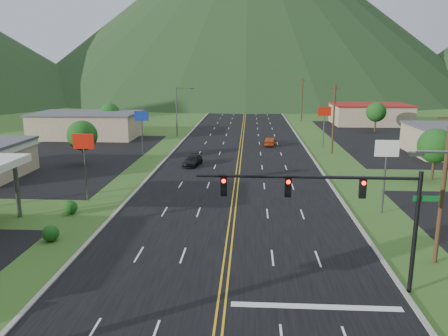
# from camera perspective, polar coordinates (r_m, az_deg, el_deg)

# --- Properties ---
(traffic_signal) EXTENTS (13.10, 0.43, 7.00)m
(traffic_signal) POSITION_cam_1_polar(r_m,az_deg,el_deg) (24.62, 15.26, -4.08)
(traffic_signal) COLOR black
(traffic_signal) RESTS_ON ground
(streetlight_west) EXTENTS (3.28, 0.25, 9.00)m
(streetlight_west) POSITION_cam_1_polar(r_m,az_deg,el_deg) (80.44, -6.00, 7.79)
(streetlight_west) COLOR #59595E
(streetlight_west) RESTS_ON ground
(building_west_far) EXTENTS (18.40, 11.40, 4.50)m
(building_west_far) POSITION_cam_1_polar(r_m,az_deg,el_deg) (83.07, -17.41, 5.41)
(building_west_far) COLOR #CBB78D
(building_west_far) RESTS_ON ground
(building_east_far) EXTENTS (16.40, 12.40, 4.50)m
(building_east_far) POSITION_cam_1_polar(r_m,az_deg,el_deg) (103.06, 18.49, 6.69)
(building_east_far) COLOR #CBB78D
(building_east_far) RESTS_ON ground
(pole_sign_west_a) EXTENTS (2.00, 0.18, 6.40)m
(pole_sign_west_a) POSITION_cam_1_polar(r_m,az_deg,el_deg) (42.60, -17.83, 2.48)
(pole_sign_west_a) COLOR #59595E
(pole_sign_west_a) RESTS_ON ground
(pole_sign_west_b) EXTENTS (2.00, 0.18, 6.40)m
(pole_sign_west_b) POSITION_cam_1_polar(r_m,az_deg,el_deg) (63.38, -10.72, 6.14)
(pole_sign_west_b) COLOR #59595E
(pole_sign_west_b) RESTS_ON ground
(pole_sign_east_a) EXTENTS (2.00, 0.18, 6.40)m
(pole_sign_east_a) POSITION_cam_1_polar(r_m,az_deg,el_deg) (39.51, 20.46, 1.50)
(pole_sign_east_a) COLOR #59595E
(pole_sign_east_a) RESTS_ON ground
(pole_sign_east_b) EXTENTS (2.00, 0.18, 6.40)m
(pole_sign_east_b) POSITION_cam_1_polar(r_m,az_deg,el_deg) (70.40, 12.98, 6.70)
(pole_sign_east_b) COLOR #59595E
(pole_sign_east_b) RESTS_ON ground
(tree_west_a) EXTENTS (3.84, 3.84, 5.82)m
(tree_west_a) POSITION_cam_1_polar(r_m,az_deg,el_deg) (58.73, -18.03, 4.05)
(tree_west_a) COLOR #382314
(tree_west_a) RESTS_ON ground
(tree_west_b) EXTENTS (3.84, 3.84, 5.82)m
(tree_west_b) POSITION_cam_1_polar(r_m,az_deg,el_deg) (85.65, -14.66, 6.89)
(tree_west_b) COLOR #382314
(tree_west_b) RESTS_ON ground
(tree_east_a) EXTENTS (3.84, 3.84, 5.82)m
(tree_east_a) POSITION_cam_1_polar(r_m,az_deg,el_deg) (53.87, 25.89, 2.63)
(tree_east_a) COLOR #382314
(tree_east_a) RESTS_ON ground
(tree_east_b) EXTENTS (3.84, 3.84, 5.82)m
(tree_east_b) POSITION_cam_1_polar(r_m,az_deg,el_deg) (90.85, 19.26, 6.91)
(tree_east_b) COLOR #382314
(tree_east_b) RESTS_ON ground
(utility_pole_a) EXTENTS (1.60, 0.28, 10.00)m
(utility_pole_a) POSITION_cam_1_polar(r_m,az_deg,el_deg) (30.51, 26.72, -2.15)
(utility_pole_a) COLOR #382314
(utility_pole_a) RESTS_ON ground
(utility_pole_b) EXTENTS (1.60, 0.28, 10.00)m
(utility_pole_b) POSITION_cam_1_polar(r_m,az_deg,el_deg) (65.58, 14.12, 6.26)
(utility_pole_b) COLOR #382314
(utility_pole_b) RESTS_ON ground
(utility_pole_c) EXTENTS (1.60, 0.28, 10.00)m
(utility_pole_c) POSITION_cam_1_polar(r_m,az_deg,el_deg) (105.00, 10.15, 8.83)
(utility_pole_c) COLOR #382314
(utility_pole_c) RESTS_ON ground
(utility_pole_d) EXTENTS (1.60, 0.28, 10.00)m
(utility_pole_d) POSITION_cam_1_polar(r_m,az_deg,el_deg) (144.73, 8.34, 9.98)
(utility_pole_d) COLOR #382314
(utility_pole_d) RESTS_ON ground
(mountain_n) EXTENTS (220.00, 220.00, 85.00)m
(mountain_n) POSITION_cam_1_polar(r_m,az_deg,el_deg) (231.02, 3.24, 20.46)
(mountain_n) COLOR black
(mountain_n) RESTS_ON ground
(car_dark_mid) EXTENTS (2.49, 4.61, 1.27)m
(car_dark_mid) POSITION_cam_1_polar(r_m,az_deg,el_deg) (56.23, -4.11, 0.91)
(car_dark_mid) COLOR black
(car_dark_mid) RESTS_ON ground
(car_red_far) EXTENTS (2.05, 4.18, 1.32)m
(car_red_far) POSITION_cam_1_polar(r_m,az_deg,el_deg) (70.99, 6.09, 3.42)
(car_red_far) COLOR maroon
(car_red_far) RESTS_ON ground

